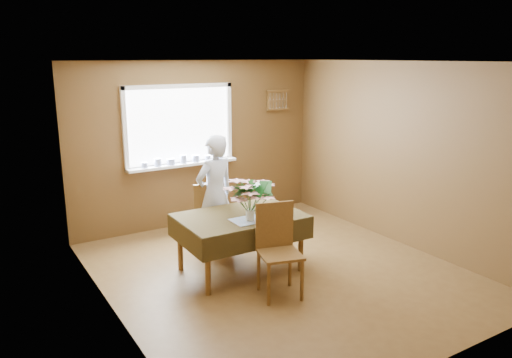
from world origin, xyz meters
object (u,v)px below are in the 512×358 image
chair_far (208,213)px  flower_bouquet (250,196)px  chair_near (278,246)px  dining_table (240,222)px  seated_woman (215,195)px

chair_far → flower_bouquet: (0.02, -1.05, 0.49)m
chair_far → chair_near: chair_near is taller
dining_table → flower_bouquet: (-0.01, -0.24, 0.38)m
chair_near → dining_table: bearing=109.9°
chair_near → flower_bouquet: (-0.06, 0.48, 0.46)m
chair_near → chair_far: bearing=108.4°
dining_table → chair_near: (0.06, -0.72, -0.08)m
chair_far → chair_near: bearing=112.4°
dining_table → seated_woman: size_ratio=0.93×
seated_woman → chair_near: bearing=80.9°
seated_woman → flower_bouquet: bearing=78.0°
dining_table → chair_far: (-0.02, 0.81, -0.11)m
chair_far → flower_bouquet: size_ratio=1.80×
chair_near → flower_bouquet: flower_bouquet is taller
chair_near → seated_woman: size_ratio=0.63×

